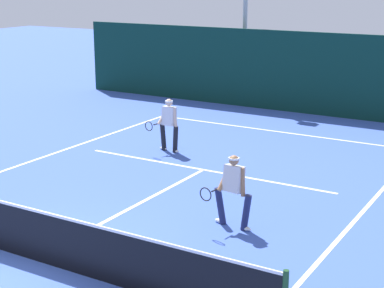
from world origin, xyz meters
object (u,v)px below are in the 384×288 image
Objects in this scene: player_near at (233,188)px; light_pole at (245,1)px; tennis_ball at (142,257)px; player_far at (169,123)px.

light_pole is at bearing -57.13° from player_near.
player_near is at bearing 71.19° from tennis_ball.
light_pole is (-4.98, 14.43, 4.08)m from tennis_ball.
player_far is 8.76m from light_pole.
light_pole reaches higher than player_near.
light_pole is (-5.73, 12.20, 3.25)m from player_near.
tennis_ball is 15.80m from light_pole.
player_far is 24.28× the size of tennis_ball.
light_pole is at bearing 109.03° from tennis_ball.
tennis_ball is (3.52, -6.41, -0.85)m from player_far.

